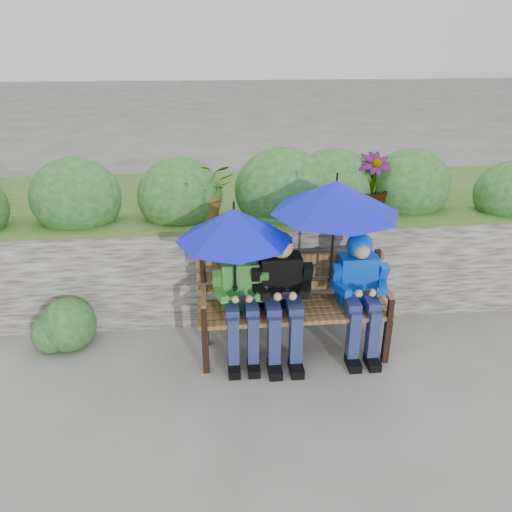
{
  "coord_description": "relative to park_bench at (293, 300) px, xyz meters",
  "views": [
    {
      "loc": [
        -0.37,
        -3.76,
        2.68
      ],
      "look_at": [
        0.0,
        0.1,
        0.95
      ],
      "focal_mm": 35.0,
      "sensor_mm": 36.0,
      "label": 1
    }
  ],
  "objects": [
    {
      "name": "garden_backdrop",
      "position": [
        -0.41,
        1.51,
        0.1
      ],
      "size": [
        8.0,
        2.85,
        1.73
      ],
      "color": "#453F34",
      "rests_on": "ground"
    },
    {
      "name": "ground",
      "position": [
        -0.33,
        -0.1,
        -0.51
      ],
      "size": [
        60.0,
        60.0,
        0.0
      ],
      "primitive_type": "plane",
      "color": "#5C5B58",
      "rests_on": "ground"
    },
    {
      "name": "umbrella_left",
      "position": [
        -0.52,
        -0.1,
        0.77
      ],
      "size": [
        0.96,
        0.96,
        0.79
      ],
      "color": "#0A12CE",
      "rests_on": "ground"
    },
    {
      "name": "boy_left",
      "position": [
        -0.47,
        -0.08,
        0.1
      ],
      "size": [
        0.48,
        0.55,
        1.09
      ],
      "color": "#1C811B",
      "rests_on": "ground"
    },
    {
      "name": "boy_middle",
      "position": [
        -0.11,
        -0.08,
        0.13
      ],
      "size": [
        0.53,
        0.61,
        1.15
      ],
      "color": "black",
      "rests_on": "ground"
    },
    {
      "name": "boy_right",
      "position": [
        0.58,
        -0.07,
        0.15
      ],
      "size": [
        0.49,
        0.6,
        1.11
      ],
      "color": "#002FC9",
      "rests_on": "ground"
    },
    {
      "name": "park_bench",
      "position": [
        0.0,
        0.0,
        0.0
      ],
      "size": [
        1.7,
        0.5,
        0.9
      ],
      "color": "black",
      "rests_on": "ground"
    },
    {
      "name": "umbrella_right",
      "position": [
        0.31,
        -0.06,
        0.97
      ],
      "size": [
        1.07,
        1.07,
        0.97
      ],
      "color": "#0A12CE",
      "rests_on": "ground"
    }
  ]
}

